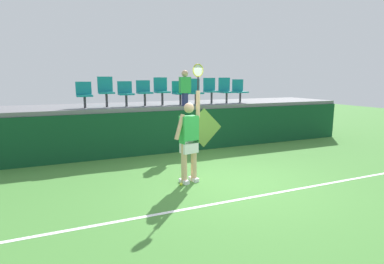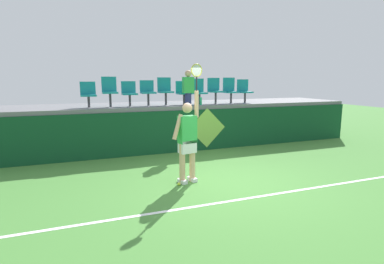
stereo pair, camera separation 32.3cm
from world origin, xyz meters
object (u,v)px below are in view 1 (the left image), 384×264
object	(u,v)px
stadium_chair_6	(195,90)
stadium_chair_9	(239,90)
stadium_chair_0	(84,93)
stadium_chair_2	(126,92)
stadium_chair_4	(161,90)
spectator_0	(185,87)
tennis_player	(189,138)
stadium_chair_5	(180,91)
stadium_chair_8	(226,89)
stadium_chair_3	(144,91)
stadium_chair_7	(211,89)
water_bottle	(197,101)
tennis_ball	(181,184)
stadium_chair_1	(106,90)

from	to	relation	value
stadium_chair_6	stadium_chair_9	distance (m)	1.74
stadium_chair_0	stadium_chair_2	world-z (taller)	stadium_chair_2
stadium_chair_4	spectator_0	world-z (taller)	spectator_0
stadium_chair_6	spectator_0	bearing A→B (deg)	-138.88
tennis_player	stadium_chair_5	world-z (taller)	tennis_player
stadium_chair_0	stadium_chair_9	size ratio (longest dim) A/B	0.92
stadium_chair_8	stadium_chair_2	bearing A→B (deg)	-179.80
stadium_chair_6	stadium_chair_3	bearing A→B (deg)	-179.62
stadium_chair_4	stadium_chair_9	bearing A→B (deg)	-0.01
stadium_chair_4	spectator_0	size ratio (longest dim) A/B	0.80
stadium_chair_0	stadium_chair_5	distance (m)	2.97
stadium_chair_5	stadium_chair_7	world-z (taller)	stadium_chair_7
tennis_player	water_bottle	bearing A→B (deg)	62.68
stadium_chair_2	stadium_chair_6	distance (m)	2.31
tennis_ball	stadium_chair_6	bearing A→B (deg)	61.98
water_bottle	stadium_chair_1	size ratio (longest dim) A/B	0.28
stadium_chair_3	spectator_0	world-z (taller)	spectator_0
stadium_chair_2	stadium_chair_5	world-z (taller)	stadium_chair_5
tennis_player	tennis_ball	world-z (taller)	tennis_player
water_bottle	stadium_chair_2	world-z (taller)	stadium_chair_2
stadium_chair_6	stadium_chair_7	world-z (taller)	stadium_chair_7
tennis_ball	stadium_chair_2	distance (m)	4.04
stadium_chair_1	tennis_ball	bearing A→B (deg)	-74.58
stadium_chair_8	tennis_player	bearing A→B (deg)	-129.55
stadium_chair_6	tennis_player	bearing A→B (deg)	-115.70
spectator_0	tennis_player	bearing A→B (deg)	-110.52
stadium_chair_3	stadium_chair_1	bearing A→B (deg)	179.51
tennis_player	tennis_ball	bearing A→B (deg)	-149.70
stadium_chair_1	stadium_chair_4	distance (m)	1.73
stadium_chair_3	stadium_chair_6	bearing A→B (deg)	0.38
stadium_chair_4	stadium_chair_5	xyz separation A→B (m)	(0.62, -0.01, -0.07)
stadium_chair_9	stadium_chair_6	bearing A→B (deg)	179.88
stadium_chair_2	stadium_chair_8	distance (m)	3.50
stadium_chair_1	stadium_chair_7	world-z (taller)	stadium_chair_1
stadium_chair_8	spectator_0	xyz separation A→B (m)	(-1.73, -0.48, 0.10)
stadium_chair_3	stadium_chair_7	bearing A→B (deg)	0.22
stadium_chair_0	stadium_chair_3	size ratio (longest dim) A/B	0.95
stadium_chair_3	spectator_0	size ratio (longest dim) A/B	0.72
stadium_chair_3	stadium_chair_7	xyz separation A→B (m)	(2.33, 0.01, 0.03)
tennis_ball	stadium_chair_4	xyz separation A→B (m)	(0.74, 3.58, 1.89)
stadium_chair_0	stadium_chair_6	size ratio (longest dim) A/B	0.89
tennis_ball	stadium_chair_7	world-z (taller)	stadium_chair_7
stadium_chair_1	spectator_0	bearing A→B (deg)	-11.44
water_bottle	spectator_0	world-z (taller)	spectator_0
spectator_0	stadium_chair_9	bearing A→B (deg)	11.69
stadium_chair_9	spectator_0	world-z (taller)	spectator_0
tennis_player	stadium_chair_6	xyz separation A→B (m)	(1.65, 3.44, 0.89)
stadium_chair_2	stadium_chair_1	bearing A→B (deg)	179.12
tennis_player	tennis_ball	size ratio (longest dim) A/B	39.12
tennis_player	stadium_chair_3	xyz separation A→B (m)	(-0.08, 3.43, 0.89)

